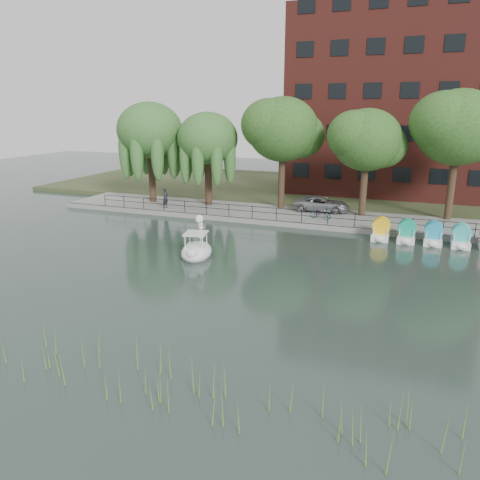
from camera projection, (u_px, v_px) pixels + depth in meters
The scene contains 17 objects.
ground_plane at pixel (204, 282), 24.70m from camera, with size 120.00×120.00×0.00m, color #394C49.
promenade at pixel (286, 215), 39.02m from camera, with size 40.00×6.00×0.40m, color gray.
kerb at pixel (275, 223), 36.37m from camera, with size 40.00×0.25×0.40m, color gray.
land_strip at pixel (320, 189), 51.60m from camera, with size 60.00×22.00×0.36m, color #47512D.
railing at pixel (276, 211), 36.29m from camera, with size 32.00×0.05×1.00m.
apartment_building at pixel (393, 102), 46.66m from camera, with size 20.00×10.07×18.00m.
willow_left at pixel (150, 131), 42.11m from camera, with size 5.88×5.88×9.01m.
willow_mid at pixel (208, 139), 40.84m from camera, with size 5.32×5.32×8.15m.
broadleaf_center at pixel (283, 130), 39.28m from camera, with size 6.00×6.00×9.25m.
broadleaf_right at pixel (367, 141), 36.61m from camera, with size 5.40×5.40×8.32m.
broadleaf_far at pixel (458, 128), 35.00m from camera, with size 6.30×6.30×9.71m.
minivan at pixel (322, 203), 39.39m from camera, with size 5.23×2.40×1.45m, color gray.
bicycle at pixel (320, 213), 36.75m from camera, with size 1.72×0.60×1.00m, color gray.
pedestrian at pixel (165, 197), 40.80m from camera, with size 0.71×0.48×1.98m, color black.
swan_boat at pixel (197, 248), 28.75m from camera, with size 2.41×3.21×2.44m.
pedal_boat_row at pixel (433, 235), 31.41m from camera, with size 7.95×1.70×1.40m.
reed_bank at pixel (136, 370), 15.31m from camera, with size 24.00×2.40×1.20m.
Camera 1 is at (10.04, -20.94, 8.89)m, focal length 35.00 mm.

